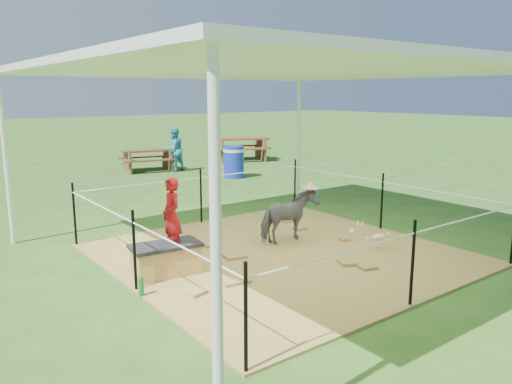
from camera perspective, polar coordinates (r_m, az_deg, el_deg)
ground at (r=7.38m, az=2.82°, el=-7.22°), size 90.00×90.00×0.00m
hay_patch at (r=7.37m, az=2.83°, el=-7.11°), size 4.60×4.60×0.03m
canopy_tent at (r=7.01m, az=3.04°, el=14.15°), size 6.30×6.30×2.90m
rope_fence at (r=7.20m, az=2.87°, el=-2.36°), size 4.54×4.54×1.00m
straw_bale at (r=6.58m, az=-10.24°, el=-7.75°), size 0.87×0.50×0.37m
dark_cloth at (r=6.52m, az=-10.30°, el=-6.03°), size 0.93×0.56×0.05m
woman at (r=6.44m, az=-9.66°, el=-1.86°), size 0.28×0.39×0.99m
green_bottle at (r=6.00m, az=-13.00°, el=-10.45°), size 0.07×0.07×0.23m
pony at (r=7.81m, az=3.76°, el=-2.82°), size 0.99×0.49×0.82m
pink_hat at (r=7.71m, az=3.80°, el=0.55°), size 0.25×0.25×0.12m
foal at (r=7.70m, az=13.84°, el=-4.84°), size 0.86×0.61×0.43m
trash_barrel at (r=13.96m, az=-2.55°, el=3.44°), size 0.58×0.58×0.88m
picnic_table_near at (r=15.56m, az=-12.28°, el=3.57°), size 1.77×1.44×0.65m
picnic_table_far at (r=17.60m, az=-1.83°, el=4.93°), size 2.31×2.01×0.80m
distant_person at (r=15.28m, az=-9.32°, el=4.80°), size 0.71×0.59×1.32m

